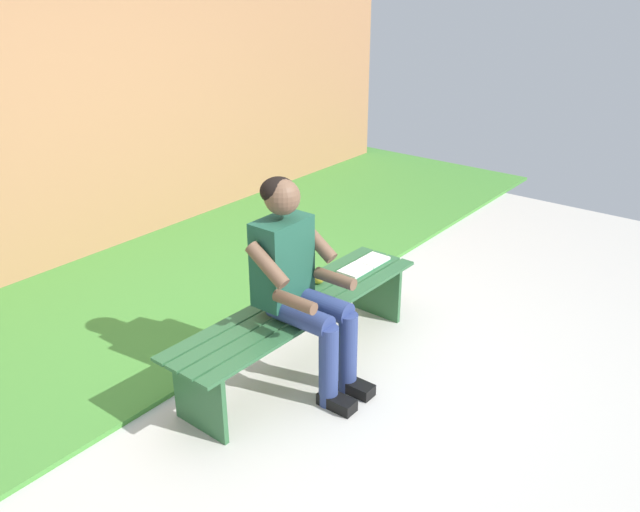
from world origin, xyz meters
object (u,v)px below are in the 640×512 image
at_px(bench_near, 300,317).
at_px(apple, 318,278).
at_px(book_open, 364,266).
at_px(person_seated, 299,278).

height_order(bench_near, apple, apple).
bearing_deg(book_open, apple, -12.15).
bearing_deg(bench_near, apple, -164.02).
distance_m(apple, book_open, 0.39).
bearing_deg(book_open, person_seated, 7.50).
relative_size(person_seated, book_open, 2.96).
height_order(apple, book_open, apple).
bearing_deg(bench_near, book_open, 179.13).
xyz_separation_m(person_seated, book_open, (-0.78, -0.09, -0.24)).
distance_m(bench_near, book_open, 0.66).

